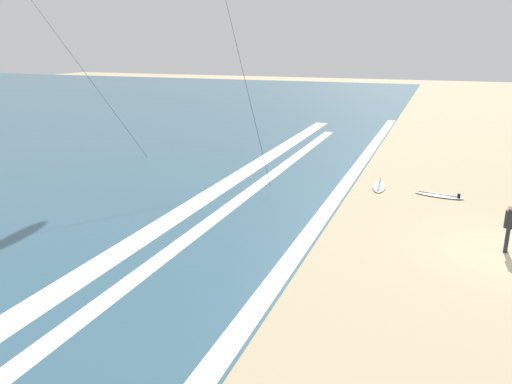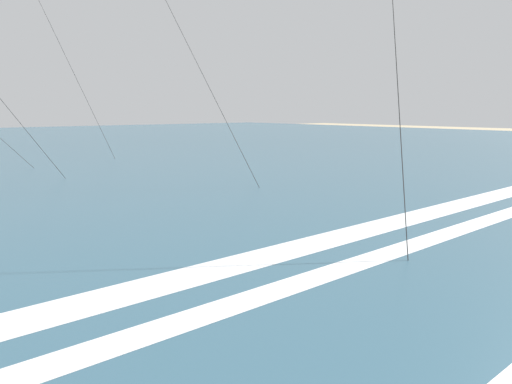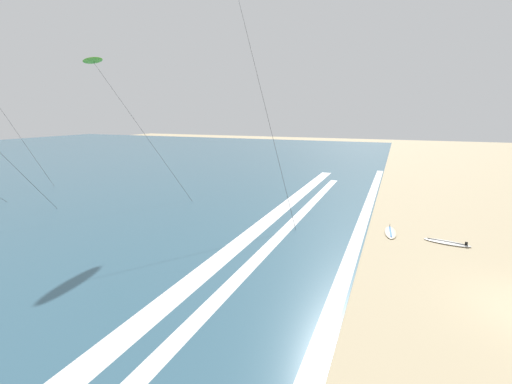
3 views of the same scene
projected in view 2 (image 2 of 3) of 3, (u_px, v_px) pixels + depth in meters
wave_foam_mid_break at (130, 339)px, 6.17m from camera, size 42.82×0.63×0.01m
wave_foam_outer_break at (222, 268)px, 8.95m from camera, size 45.98×0.98×0.01m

